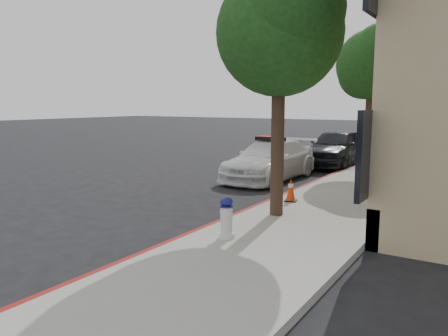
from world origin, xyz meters
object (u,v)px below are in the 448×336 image
fire_hydrant (226,218)px  police_car (270,160)px  parked_car_mid (337,147)px  traffic_cone (291,190)px  parked_car_far (382,135)px

fire_hydrant → police_car: bearing=133.5°
parked_car_mid → fire_hydrant: bearing=-80.8°
parked_car_mid → traffic_cone: size_ratio=7.84×
parked_car_far → traffic_cone: 18.21m
parked_car_mid → police_car: bearing=-100.5°
police_car → parked_car_far: police_car is taller
parked_car_mid → parked_car_far: (-0.39, 10.03, -0.08)m
parked_car_mid → traffic_cone: parked_car_mid is taller
fire_hydrant → parked_car_mid: bearing=121.4°
parked_car_far → fire_hydrant: bearing=-84.5°
police_car → parked_car_far: size_ratio=1.08×
police_car → traffic_cone: bearing=-55.2°
police_car → parked_car_mid: 4.69m
parked_car_mid → fire_hydrant: parked_car_mid is taller
parked_car_far → traffic_cone: parked_car_far is taller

